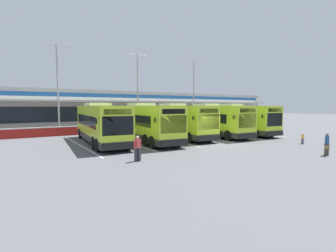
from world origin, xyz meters
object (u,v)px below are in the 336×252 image
pedestrian_with_handbag (327,143)px  lamp_post_west (58,83)px  pedestrian_in_dark_coat (137,148)px  lamp_post_east (194,89)px  coach_bus_left_centre (145,123)px  coach_bus_right_centre (210,120)px  coach_bus_leftmost (100,124)px  pedestrian_child (303,138)px  lamp_post_centre (138,87)px  coach_bus_rightmost (235,119)px  coach_bus_centre (176,121)px

pedestrian_with_handbag → lamp_post_west: 28.58m
pedestrian_in_dark_coat → lamp_post_west: size_ratio=0.15×
pedestrian_with_handbag → lamp_post_east: (7.36, 24.17, 5.43)m
pedestrian_with_handbag → pedestrian_in_dark_coat: bearing=155.3°
coach_bus_left_centre → pedestrian_with_handbag: 15.41m
coach_bus_right_centre → lamp_post_west: (-14.95, 11.02, 4.50)m
coach_bus_leftmost → pedestrian_child: bearing=-34.6°
coach_bus_leftmost → lamp_post_west: (-2.04, 10.11, 4.50)m
lamp_post_centre → coach_bus_rightmost: bearing=-53.6°
pedestrian_in_dark_coat → pedestrian_child: bearing=-6.2°
coach_bus_centre → coach_bus_rightmost: bearing=-6.8°
coach_bus_centre → pedestrian_with_handbag: bearing=-78.4°
coach_bus_centre → coach_bus_rightmost: (8.35, -1.00, 0.00)m
coach_bus_left_centre → coach_bus_right_centre: bearing=0.0°
pedestrian_child → lamp_post_centre: 22.49m
coach_bus_leftmost → coach_bus_centre: size_ratio=1.00×
lamp_post_west → coach_bus_rightmost: bearing=-30.5°
pedestrian_child → coach_bus_centre: bearing=122.9°
lamp_post_west → coach_bus_left_centre: bearing=-60.4°
pedestrian_with_handbag → lamp_post_east: size_ratio=0.15×
coach_bus_rightmost → lamp_post_west: 22.51m
coach_bus_right_centre → pedestrian_child: size_ratio=12.28×
lamp_post_west → lamp_post_east: (20.95, -0.37, 0.00)m
lamp_post_centre → pedestrian_child: bearing=-72.1°
coach_bus_centre → lamp_post_west: bearing=136.2°
lamp_post_centre → lamp_post_east: (10.19, -0.31, 0.00)m
pedestrian_with_handbag → coach_bus_left_centre: bearing=118.4°
coach_bus_leftmost → lamp_post_east: lamp_post_east is taller
lamp_post_west → lamp_post_centre: same height
pedestrian_with_handbag → lamp_post_west: lamp_post_west is taller
pedestrian_with_handbag → lamp_post_east: 25.84m
coach_bus_leftmost → lamp_post_centre: size_ratio=1.12×
coach_bus_centre → lamp_post_centre: 11.10m
coach_bus_left_centre → pedestrian_with_handbag: bearing=-61.6°
pedestrian_in_dark_coat → lamp_post_centre: bearing=64.2°
lamp_post_centre → coach_bus_right_centre: bearing=-69.1°
coach_bus_right_centre → coach_bus_leftmost: bearing=176.0°
pedestrian_with_handbag → lamp_post_west: bearing=119.0°
coach_bus_centre → lamp_post_west: (-10.65, 10.21, 4.50)m
lamp_post_centre → coach_bus_leftmost: bearing=-130.9°
coach_bus_rightmost → lamp_post_east: bearing=79.8°
coach_bus_leftmost → pedestrian_child: size_ratio=12.28×
coach_bus_left_centre → pedestrian_with_handbag: (7.33, -13.53, -0.93)m
coach_bus_right_centre → coach_bus_rightmost: 4.05m
lamp_post_centre → lamp_post_east: 10.20m
coach_bus_centre → pedestrian_in_dark_coat: bearing=-135.7°
lamp_post_east → lamp_post_centre: bearing=178.2°
coach_bus_leftmost → pedestrian_in_dark_coat: coach_bus_leftmost is taller
coach_bus_rightmost → pedestrian_with_handbag: 14.42m
coach_bus_rightmost → coach_bus_left_centre: bearing=179.1°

